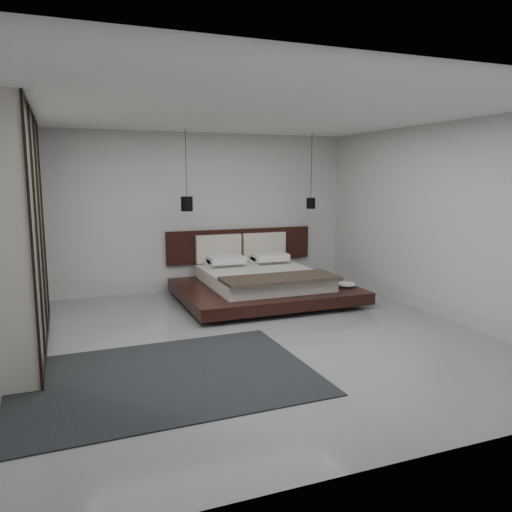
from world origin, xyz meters
name	(u,v)px	position (x,y,z in m)	size (l,w,h in m)	color
floor	(246,339)	(0.00, 0.00, 0.00)	(6.00, 6.00, 0.00)	gray
ceiling	(245,111)	(0.00, 0.00, 2.80)	(6.00, 6.00, 0.00)	white
wall_back	(188,213)	(0.00, 3.00, 1.40)	(6.00, 6.00, 0.00)	beige
wall_front	(398,273)	(0.00, -3.00, 1.40)	(6.00, 6.00, 0.00)	beige
wall_right	(441,221)	(3.00, 0.00, 1.40)	(6.00, 6.00, 0.00)	beige
lattice_screen	(1,227)	(-2.95, 2.45, 1.30)	(0.05, 0.90, 2.60)	black
bed	(261,282)	(0.96, 1.91, 0.29)	(2.78, 2.39, 1.08)	black
book_lower	(340,285)	(2.10, 1.25, 0.27)	(0.23, 0.31, 0.03)	#99724C
book_upper	(340,284)	(2.08, 1.22, 0.30)	(0.23, 0.31, 0.02)	#99724C
pendant_left	(187,204)	(-0.18, 2.34, 1.60)	(0.20, 0.20, 1.33)	black
pendant_right	(311,203)	(2.10, 2.34, 1.57)	(0.16, 0.16, 1.34)	black
wardrobe	(7,231)	(-2.70, 0.65, 1.42)	(0.68, 2.88, 2.83)	beige
rug	(165,377)	(-1.20, -0.86, 0.01)	(3.01, 2.15, 0.01)	black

